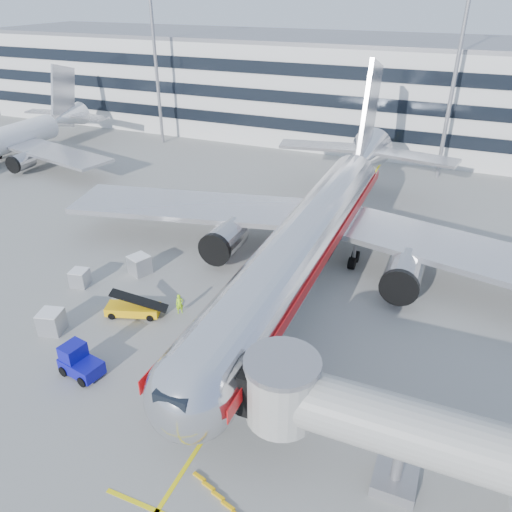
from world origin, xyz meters
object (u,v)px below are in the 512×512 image
at_px(cargo_container_left, 80,278).
at_px(ramp_worker, 180,304).
at_px(belt_loader, 133,308).
at_px(cargo_container_front, 52,322).
at_px(main_jet, 315,228).
at_px(cargo_container_right, 140,265).
at_px(baggage_tug, 79,362).

bearing_deg(cargo_container_left, ramp_worker, -1.32).
distance_m(belt_loader, cargo_container_front, 5.94).
height_order(main_jet, ramp_worker, main_jet).
distance_m(cargo_container_right, ramp_worker, 7.56).
distance_m(baggage_tug, cargo_container_right, 13.14).
bearing_deg(cargo_container_right, main_jet, 25.21).
bearing_deg(cargo_container_front, baggage_tug, -29.73).
height_order(main_jet, belt_loader, main_jet).
height_order(baggage_tug, cargo_container_front, baggage_tug).
distance_m(cargo_container_left, ramp_worker, 9.99).
bearing_deg(baggage_tug, cargo_container_right, 107.23).
bearing_deg(belt_loader, cargo_container_front, -136.38).
relative_size(baggage_tug, cargo_container_left, 1.90).
xyz_separation_m(cargo_container_right, ramp_worker, (6.45, -3.95, -0.03)).
xyz_separation_m(cargo_container_left, cargo_container_right, (3.53, 3.72, 0.12)).
distance_m(cargo_container_front, ramp_worker, 9.47).
bearing_deg(belt_loader, main_jet, 48.48).
height_order(main_jet, cargo_container_front, main_jet).
relative_size(belt_loader, cargo_container_left, 2.74).
xyz_separation_m(belt_loader, ramp_worker, (3.22, 1.67, 0.24)).
relative_size(baggage_tug, cargo_container_right, 1.48).
xyz_separation_m(cargo_container_right, cargo_container_front, (-1.07, -9.72, 0.00)).
bearing_deg(belt_loader, cargo_container_left, 164.33).
distance_m(main_jet, ramp_worker, 13.47).
relative_size(main_jet, ramp_worker, 30.67).
distance_m(belt_loader, cargo_container_right, 6.49).
bearing_deg(cargo_container_left, baggage_tug, -49.93).
height_order(baggage_tug, cargo_container_left, baggage_tug).
relative_size(main_jet, belt_loader, 11.41).
bearing_deg(cargo_container_right, ramp_worker, -31.51).
bearing_deg(cargo_container_front, ramp_worker, 37.47).
xyz_separation_m(baggage_tug, cargo_container_left, (-7.43, 8.83, -0.19)).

